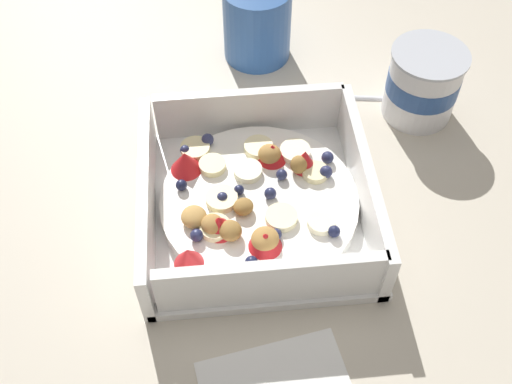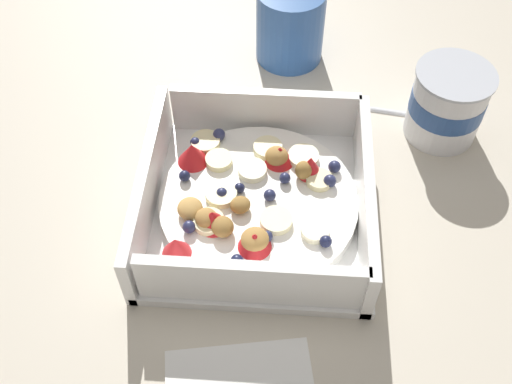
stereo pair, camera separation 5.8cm
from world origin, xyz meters
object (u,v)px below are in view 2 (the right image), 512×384
at_px(fruit_bowl, 254,198).
at_px(spoon, 343,103).
at_px(yogurt_cup, 447,103).
at_px(coffee_mug, 291,23).

distance_m(fruit_bowl, spoon, 0.18).
bearing_deg(yogurt_cup, coffee_mug, -125.61).
height_order(yogurt_cup, coffee_mug, coffee_mug).
relative_size(yogurt_cup, coffee_mug, 0.75).
xyz_separation_m(yogurt_cup, coffee_mug, (-0.12, -0.17, 0.00)).
bearing_deg(spoon, coffee_mug, -143.70).
relative_size(fruit_bowl, spoon, 1.23).
xyz_separation_m(fruit_bowl, yogurt_cup, (-0.12, 0.19, 0.02)).
relative_size(spoon, yogurt_cup, 2.13).
xyz_separation_m(spoon, yogurt_cup, (0.03, 0.10, 0.04)).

